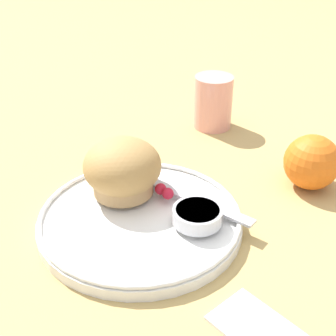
{
  "coord_description": "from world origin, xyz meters",
  "views": [
    {
      "loc": [
        0.36,
        -0.27,
        0.35
      ],
      "look_at": [
        -0.01,
        0.06,
        0.06
      ],
      "focal_mm": 50.0,
      "sensor_mm": 36.0,
      "label": 1
    }
  ],
  "objects": [
    {
      "name": "cream_ramekin",
      "position": [
        0.06,
        0.05,
        0.03
      ],
      "size": [
        0.06,
        0.06,
        0.02
      ],
      "color": "silver",
      "rests_on": "plate"
    },
    {
      "name": "berry_pair",
      "position": [
        -0.01,
        0.05,
        0.03
      ],
      "size": [
        0.03,
        0.01,
        0.01
      ],
      "color": "#B7192D",
      "rests_on": "plate"
    },
    {
      "name": "muffin",
      "position": [
        -0.05,
        0.02,
        0.05
      ],
      "size": [
        0.1,
        0.1,
        0.07
      ],
      "color": "tan",
      "rests_on": "plate"
    },
    {
      "name": "folded_napkin",
      "position": [
        0.2,
        -0.01,
        0.0
      ],
      "size": [
        0.1,
        0.06,
        0.01
      ],
      "color": "white",
      "rests_on": "ground_plane"
    },
    {
      "name": "plate",
      "position": [
        0.0,
        0.01,
        0.01
      ],
      "size": [
        0.25,
        0.25,
        0.02
      ],
      "color": "white",
      "rests_on": "ground_plane"
    },
    {
      "name": "orange_fruit",
      "position": [
        0.08,
        0.24,
        0.04
      ],
      "size": [
        0.08,
        0.08,
        0.08
      ],
      "color": "orange",
      "rests_on": "ground_plane"
    },
    {
      "name": "ground_plane",
      "position": [
        0.0,
        0.0,
        0.0
      ],
      "size": [
        3.0,
        3.0,
        0.0
      ],
      "primitive_type": "plane",
      "color": "tan"
    },
    {
      "name": "juice_glass",
      "position": [
        -0.14,
        0.28,
        0.04
      ],
      "size": [
        0.06,
        0.06,
        0.09
      ],
      "color": "#E5998C",
      "rests_on": "ground_plane"
    },
    {
      "name": "butter_knife",
      "position": [
        0.01,
        0.07,
        0.02
      ],
      "size": [
        0.2,
        0.05,
        0.0
      ],
      "rotation": [
        0.0,
        0.0,
        0.19
      ],
      "color": "#B7B7BC",
      "rests_on": "plate"
    }
  ]
}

